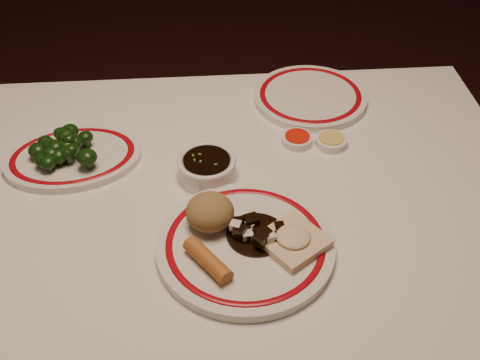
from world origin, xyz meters
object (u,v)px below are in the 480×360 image
at_px(spring_roll, 208,260).
at_px(rice_mound, 210,212).
at_px(broccoli_plate, 73,157).
at_px(fried_wonton, 293,240).
at_px(broccoli_pile, 63,147).
at_px(soy_bowl, 207,168).
at_px(stirfry_heap, 256,232).
at_px(main_plate, 246,246).
at_px(dining_table, 213,243).

bearing_deg(spring_roll, rice_mound, 50.17).
bearing_deg(broccoli_plate, fried_wonton, -34.33).
xyz_separation_m(broccoli_pile, soy_bowl, (0.27, -0.06, -0.02)).
bearing_deg(spring_roll, soy_bowl, 53.07).
bearing_deg(stirfry_heap, broccoli_plate, 143.53).
xyz_separation_m(main_plate, stirfry_heap, (0.02, 0.01, 0.02)).
xyz_separation_m(fried_wonton, broccoli_plate, (-0.39, 0.27, -0.02)).
bearing_deg(soy_bowl, main_plate, -73.51).
distance_m(dining_table, spring_roll, 0.20).
bearing_deg(rice_mound, stirfry_heap, -25.05).
bearing_deg(broccoli_pile, soy_bowl, -13.00).
xyz_separation_m(dining_table, spring_roll, (-0.01, -0.15, 0.12)).
xyz_separation_m(spring_roll, stirfry_heap, (0.08, 0.06, -0.00)).
xyz_separation_m(dining_table, stirfry_heap, (0.07, -0.09, 0.12)).
xyz_separation_m(main_plate, fried_wonton, (0.08, -0.01, 0.02)).
bearing_deg(rice_mound, spring_roll, -94.46).
relative_size(rice_mound, stirfry_heap, 0.82).
bearing_deg(spring_roll, broccoli_plate, 94.38).
height_order(dining_table, rice_mound, rice_mound).
relative_size(main_plate, broccoli_plate, 1.36).
height_order(dining_table, main_plate, main_plate).
height_order(main_plate, spring_roll, spring_roll).
distance_m(spring_roll, broccoli_pile, 0.40).
bearing_deg(spring_roll, main_plate, 0.42).
bearing_deg(broccoli_plate, stirfry_heap, -36.47).
height_order(broccoli_pile, soy_bowl, broccoli_pile).
relative_size(broccoli_pile, soy_bowl, 1.24).
relative_size(dining_table, broccoli_plate, 4.13).
height_order(spring_roll, broccoli_pile, broccoli_pile).
relative_size(rice_mound, fried_wonton, 0.62).
distance_m(dining_table, fried_wonton, 0.21).
distance_m(rice_mound, soy_bowl, 0.15).
xyz_separation_m(main_plate, rice_mound, (-0.06, 0.05, 0.04)).
height_order(rice_mound, broccoli_pile, rice_mound).
height_order(stirfry_heap, broccoli_plate, stirfry_heap).
height_order(spring_roll, fried_wonton, same).
distance_m(rice_mound, spring_roll, 0.09).
bearing_deg(stirfry_heap, main_plate, -146.95).
distance_m(fried_wonton, stirfry_heap, 0.06).
bearing_deg(soy_bowl, fried_wonton, -56.46).
distance_m(stirfry_heap, broccoli_pile, 0.42).
distance_m(dining_table, stirfry_heap, 0.17).
xyz_separation_m(stirfry_heap, broccoli_pile, (-0.35, 0.24, 0.01)).
relative_size(main_plate, spring_roll, 4.03).
height_order(main_plate, broccoli_pile, broccoli_pile).
bearing_deg(main_plate, broccoli_pile, 142.25).
distance_m(broccoli_plate, soy_bowl, 0.27).
bearing_deg(dining_table, soy_bowl, 93.40).
bearing_deg(main_plate, spring_roll, -144.21).
relative_size(stirfry_heap, broccoli_plate, 0.34).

